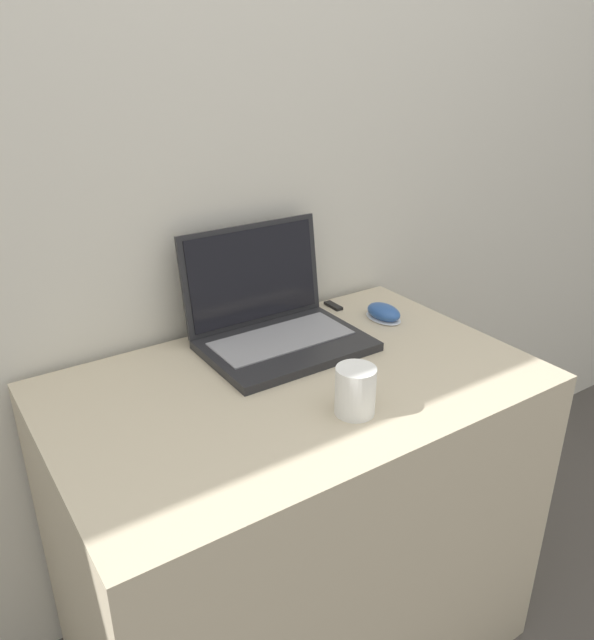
% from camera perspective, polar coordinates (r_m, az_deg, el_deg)
% --- Properties ---
extents(wall_back, '(7.00, 0.04, 2.50)m').
position_cam_1_polar(wall_back, '(1.47, -8.32, 17.12)').
color(wall_back, silver).
rests_on(wall_back, ground_plane).
extents(desk, '(1.02, 0.64, 0.77)m').
position_cam_1_polar(desk, '(1.54, -0.12, -18.06)').
color(desk, beige).
rests_on(desk, ground_plane).
extents(laptop, '(0.36, 0.30, 0.26)m').
position_cam_1_polar(laptop, '(1.45, -2.12, 0.03)').
color(laptop, '#232326').
rests_on(laptop, desk).
extents(drink_cup, '(0.08, 0.08, 0.10)m').
position_cam_1_polar(drink_cup, '(1.19, 5.36, -6.37)').
color(drink_cup, white).
rests_on(drink_cup, desk).
extents(computer_mouse, '(0.07, 0.11, 0.04)m').
position_cam_1_polar(computer_mouse, '(1.60, 7.93, 0.66)').
color(computer_mouse, white).
rests_on(computer_mouse, desk).
extents(usb_stick, '(0.02, 0.06, 0.01)m').
position_cam_1_polar(usb_stick, '(1.67, 3.34, 1.31)').
color(usb_stick, black).
rests_on(usb_stick, desk).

